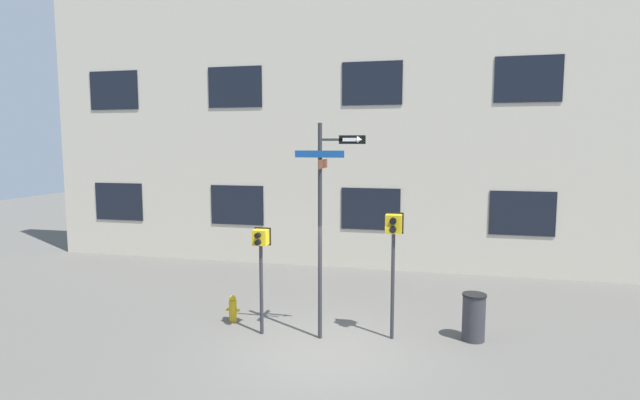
{
  "coord_description": "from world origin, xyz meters",
  "views": [
    {
      "loc": [
        2.11,
        -9.61,
        4.25
      ],
      "look_at": [
        -0.29,
        0.7,
        3.06
      ],
      "focal_mm": 28.0,
      "sensor_mm": 36.0,
      "label": 1
    }
  ],
  "objects_px": {
    "street_sign_pole": "(324,213)",
    "pedestrian_signal_left": "(261,252)",
    "pedestrian_signal_right": "(393,240)",
    "fire_hydrant": "(233,309)",
    "trash_bin": "(474,317)"
  },
  "relations": [
    {
      "from": "pedestrian_signal_right",
      "to": "fire_hydrant",
      "type": "height_order",
      "value": "pedestrian_signal_right"
    },
    {
      "from": "trash_bin",
      "to": "fire_hydrant",
      "type": "bearing_deg",
      "value": -179.04
    },
    {
      "from": "street_sign_pole",
      "to": "pedestrian_signal_right",
      "type": "xyz_separation_m",
      "value": [
        1.47,
        0.33,
        -0.58
      ]
    },
    {
      "from": "pedestrian_signal_right",
      "to": "fire_hydrant",
      "type": "xyz_separation_m",
      "value": [
        -3.83,
        0.21,
        -1.89
      ]
    },
    {
      "from": "fire_hydrant",
      "to": "trash_bin",
      "type": "distance_m",
      "value": 5.57
    },
    {
      "from": "pedestrian_signal_left",
      "to": "fire_hydrant",
      "type": "height_order",
      "value": "pedestrian_signal_left"
    },
    {
      "from": "pedestrian_signal_left",
      "to": "pedestrian_signal_right",
      "type": "bearing_deg",
      "value": 7.6
    },
    {
      "from": "pedestrian_signal_left",
      "to": "fire_hydrant",
      "type": "distance_m",
      "value": 1.93
    },
    {
      "from": "street_sign_pole",
      "to": "fire_hydrant",
      "type": "distance_m",
      "value": 3.46
    },
    {
      "from": "street_sign_pole",
      "to": "pedestrian_signal_left",
      "type": "relative_size",
      "value": 1.95
    },
    {
      "from": "street_sign_pole",
      "to": "pedestrian_signal_right",
      "type": "bearing_deg",
      "value": 12.83
    },
    {
      "from": "fire_hydrant",
      "to": "trash_bin",
      "type": "bearing_deg",
      "value": 0.96
    },
    {
      "from": "street_sign_pole",
      "to": "trash_bin",
      "type": "xyz_separation_m",
      "value": [
        3.2,
        0.64,
        -2.26
      ]
    },
    {
      "from": "fire_hydrant",
      "to": "trash_bin",
      "type": "relative_size",
      "value": 0.63
    },
    {
      "from": "street_sign_pole",
      "to": "fire_hydrant",
      "type": "xyz_separation_m",
      "value": [
        -2.36,
        0.55,
        -2.47
      ]
    }
  ]
}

